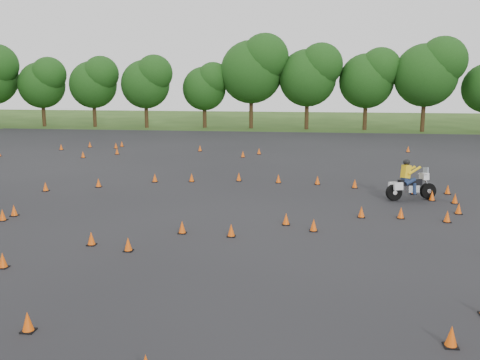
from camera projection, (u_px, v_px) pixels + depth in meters
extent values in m
plane|color=#2D5119|center=(226.00, 231.00, 20.03)|extent=(140.00, 140.00, 0.00)
plane|color=black|center=(245.00, 196.00, 25.87)|extent=(62.00, 62.00, 0.00)
cone|color=#F2550A|center=(200.00, 148.00, 41.50)|extent=(0.26, 0.26, 0.45)
cone|color=#F2550A|center=(61.00, 147.00, 42.20)|extent=(0.26, 0.26, 0.45)
cone|color=#F2550A|center=(447.00, 217.00, 21.25)|extent=(0.26, 0.26, 0.45)
cone|color=#F2550A|center=(2.00, 215.00, 21.49)|extent=(0.26, 0.26, 0.45)
cone|color=#F2550A|center=(98.00, 183.00, 28.02)|extent=(0.26, 0.26, 0.45)
cone|color=#F2550A|center=(155.00, 178.00, 29.37)|extent=(0.26, 0.26, 0.45)
cone|color=#F2550A|center=(3.00, 261.00, 16.18)|extent=(0.26, 0.26, 0.45)
cone|color=#F2550A|center=(448.00, 190.00, 26.34)|extent=(0.26, 0.26, 0.45)
cone|color=#F2550A|center=(432.00, 196.00, 24.96)|extent=(0.26, 0.26, 0.45)
cone|color=#F2550A|center=(116.00, 146.00, 43.15)|extent=(0.26, 0.26, 0.45)
cone|color=#F2550A|center=(413.00, 190.00, 26.33)|extent=(0.26, 0.26, 0.45)
cone|color=#F2550A|center=(401.00, 213.00, 21.82)|extent=(0.26, 0.26, 0.45)
cone|color=#F2550A|center=(278.00, 179.00, 29.13)|extent=(0.26, 0.26, 0.45)
cone|color=#F2550A|center=(46.00, 187.00, 27.04)|extent=(0.26, 0.26, 0.45)
cone|color=#F2550A|center=(408.00, 149.00, 41.00)|extent=(0.26, 0.26, 0.45)
cone|color=#F2550A|center=(239.00, 177.00, 29.66)|extent=(0.26, 0.26, 0.45)
cone|color=#F2550A|center=(90.00, 145.00, 43.83)|extent=(0.26, 0.26, 0.45)
cone|color=#F2550A|center=(83.00, 155.00, 38.16)|extent=(0.26, 0.26, 0.45)
cone|color=#F2550A|center=(361.00, 212.00, 21.96)|extent=(0.26, 0.26, 0.45)
cone|color=#F2550A|center=(286.00, 219.00, 20.88)|extent=(0.26, 0.26, 0.45)
cone|color=#F2550A|center=(459.00, 209.00, 22.53)|extent=(0.26, 0.26, 0.45)
cone|color=#F2550A|center=(451.00, 337.00, 11.44)|extent=(0.26, 0.26, 0.45)
cone|color=#F2550A|center=(128.00, 245.00, 17.73)|extent=(0.26, 0.26, 0.45)
cone|color=#F2550A|center=(355.00, 184.00, 27.78)|extent=(0.26, 0.26, 0.45)
cone|color=#F2550A|center=(28.00, 322.00, 12.12)|extent=(0.26, 0.26, 0.45)
cone|color=#F2550A|center=(182.00, 227.00, 19.74)|extent=(0.26, 0.26, 0.45)
cone|color=#F2550A|center=(91.00, 239.00, 18.35)|extent=(0.26, 0.26, 0.45)
cone|color=#F2550A|center=(455.00, 199.00, 24.38)|extent=(0.26, 0.26, 0.45)
cone|color=#F2550A|center=(314.00, 225.00, 20.02)|extent=(0.26, 0.26, 0.45)
cone|color=#F2550A|center=(14.00, 211.00, 22.21)|extent=(0.26, 0.26, 0.45)
cone|color=#F2550A|center=(243.00, 154.00, 38.36)|extent=(0.26, 0.26, 0.45)
cone|color=#F2550A|center=(192.00, 178.00, 29.47)|extent=(0.26, 0.26, 0.45)
cone|color=#F2550A|center=(317.00, 180.00, 28.70)|extent=(0.26, 0.26, 0.45)
cone|color=#F2550A|center=(117.00, 151.00, 39.84)|extent=(0.26, 0.26, 0.45)
cone|color=#F2550A|center=(259.00, 151.00, 39.86)|extent=(0.26, 0.26, 0.45)
cone|color=#F2550A|center=(122.00, 144.00, 44.17)|extent=(0.26, 0.26, 0.45)
cone|color=#F2550A|center=(231.00, 231.00, 19.33)|extent=(0.26, 0.26, 0.45)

